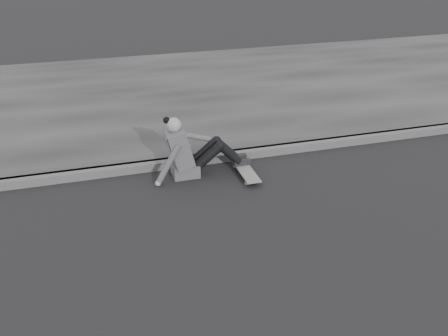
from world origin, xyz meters
name	(u,v)px	position (x,y,z in m)	size (l,w,h in m)	color
curb	(362,139)	(0.00, 2.58, 0.06)	(24.00, 0.16, 0.12)	#535353
sidewalk	(288,84)	(0.00, 5.60, 0.06)	(24.00, 6.00, 0.12)	#333333
skateboard	(245,171)	(-2.14, 2.04, 0.07)	(0.20, 0.78, 0.09)	gray
seated_woman	(189,151)	(-2.88, 2.28, 0.36)	(1.38, 0.46, 0.88)	#4F4F52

